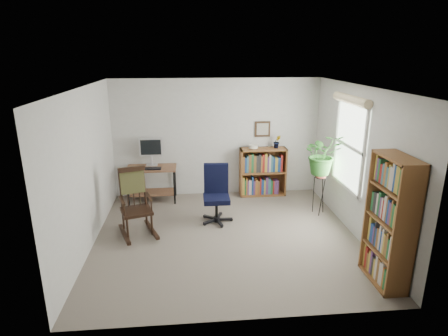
{
  "coord_description": "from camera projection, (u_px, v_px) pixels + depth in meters",
  "views": [
    {
      "loc": [
        -0.55,
        -5.47,
        2.88
      ],
      "look_at": [
        0.0,
        0.4,
        1.05
      ],
      "focal_mm": 30.0,
      "sensor_mm": 36.0,
      "label": 1
    }
  ],
  "objects": [
    {
      "name": "wall_left",
      "position": [
        86.0,
        170.0,
        5.56
      ],
      "size": [
        0.0,
        4.0,
        2.4
      ],
      "primitive_type": "cube",
      "color": "beige",
      "rests_on": "ground"
    },
    {
      "name": "floor",
      "position": [
        226.0,
        237.0,
        6.11
      ],
      "size": [
        4.2,
        4.0,
        0.0
      ],
      "primitive_type": "cube",
      "color": "slate",
      "rests_on": "ground"
    },
    {
      "name": "desk",
      "position": [
        152.0,
        184.0,
        7.5
      ],
      "size": [
        0.97,
        0.53,
        0.7
      ],
      "primitive_type": null,
      "color": "brown",
      "rests_on": "floor"
    },
    {
      "name": "wall_back",
      "position": [
        217.0,
        138.0,
        7.65
      ],
      "size": [
        4.2,
        0.0,
        2.4
      ],
      "primitive_type": "cube",
      "color": "beige",
      "rests_on": "ground"
    },
    {
      "name": "framed_picture",
      "position": [
        263.0,
        129.0,
        7.66
      ],
      "size": [
        0.32,
        0.04,
        0.32
      ],
      "primitive_type": null,
      "color": "black",
      "rests_on": "wall_back"
    },
    {
      "name": "window",
      "position": [
        349.0,
        146.0,
        6.16
      ],
      "size": [
        0.12,
        1.2,
        1.5
      ],
      "primitive_type": null,
      "color": "silver",
      "rests_on": "wall_right"
    },
    {
      "name": "wall_front",
      "position": [
        246.0,
        223.0,
        3.85
      ],
      "size": [
        4.2,
        0.0,
        2.4
      ],
      "primitive_type": "cube",
      "color": "beige",
      "rests_on": "ground"
    },
    {
      "name": "plant_stand",
      "position": [
        320.0,
        192.0,
        6.87
      ],
      "size": [
        0.25,
        0.25,
        0.83
      ],
      "primitive_type": null,
      "rotation": [
        0.0,
        0.0,
        0.11
      ],
      "color": "black",
      "rests_on": "floor"
    },
    {
      "name": "keyboard",
      "position": [
        151.0,
        169.0,
        7.28
      ],
      "size": [
        0.4,
        0.15,
        0.02
      ],
      "primitive_type": "cube",
      "color": "black",
      "rests_on": "desk"
    },
    {
      "name": "office_chair",
      "position": [
        216.0,
        194.0,
        6.5
      ],
      "size": [
        0.59,
        0.59,
        1.03
      ],
      "primitive_type": null,
      "rotation": [
        0.0,
        0.0,
        -0.05
      ],
      "color": "black",
      "rests_on": "floor"
    },
    {
      "name": "tall_bookshelf",
      "position": [
        390.0,
        222.0,
        4.68
      ],
      "size": [
        0.32,
        0.74,
        1.7
      ],
      "primitive_type": null,
      "color": "brown",
      "rests_on": "floor"
    },
    {
      "name": "monitor",
      "position": [
        151.0,
        152.0,
        7.45
      ],
      "size": [
        0.46,
        0.16,
        0.56
      ],
      "primitive_type": null,
      "color": "silver",
      "rests_on": "desk"
    },
    {
      "name": "rocking_chair",
      "position": [
        136.0,
        202.0,
        6.03
      ],
      "size": [
        0.86,
        1.1,
        1.13
      ],
      "primitive_type": null,
      "rotation": [
        0.0,
        0.0,
        0.32
      ],
      "color": "black",
      "rests_on": "floor"
    },
    {
      "name": "low_bookshelf",
      "position": [
        263.0,
        172.0,
        7.77
      ],
      "size": [
        0.95,
        0.32,
        1.0
      ],
      "primitive_type": null,
      "color": "brown",
      "rests_on": "floor"
    },
    {
      "name": "potted_plant_small",
      "position": [
        277.0,
        145.0,
        7.64
      ],
      "size": [
        0.13,
        0.24,
        0.11
      ],
      "primitive_type": "imported",
      "color": "#286222",
      "rests_on": "low_bookshelf"
    },
    {
      "name": "spider_plant",
      "position": [
        324.0,
        134.0,
        6.55
      ],
      "size": [
        1.69,
        1.88,
        1.47
      ],
      "primitive_type": "imported",
      "color": "#286222",
      "rests_on": "plant_stand"
    },
    {
      "name": "ceiling",
      "position": [
        227.0,
        87.0,
        5.4
      ],
      "size": [
        4.2,
        4.0,
        0.0
      ],
      "primitive_type": "cube",
      "color": "white",
      "rests_on": "ground"
    },
    {
      "name": "wall_right",
      "position": [
        358.0,
        163.0,
        5.94
      ],
      "size": [
        0.0,
        4.0,
        2.4
      ],
      "primitive_type": "cube",
      "color": "beige",
      "rests_on": "ground"
    }
  ]
}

